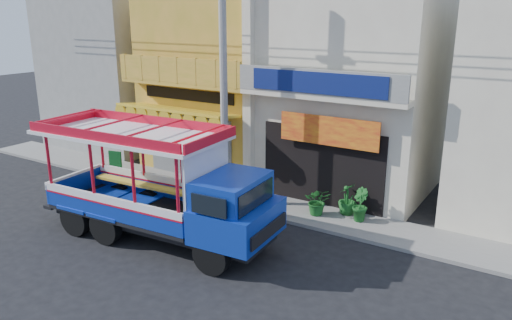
{
  "coord_description": "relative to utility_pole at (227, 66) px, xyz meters",
  "views": [
    {
      "loc": [
        8.99,
        -10.48,
        6.75
      ],
      "look_at": [
        0.8,
        2.5,
        2.19
      ],
      "focal_mm": 35.0,
      "sensor_mm": 36.0,
      "label": 1
    }
  ],
  "objects": [
    {
      "name": "ground",
      "position": [
        0.85,
        -3.3,
        -5.03
      ],
      "size": [
        90.0,
        90.0,
        0.0
      ],
      "primitive_type": "plane",
      "color": "black",
      "rests_on": "ground"
    },
    {
      "name": "sidewalk",
      "position": [
        0.85,
        0.7,
        -4.97
      ],
      "size": [
        30.0,
        2.0,
        0.12
      ],
      "primitive_type": "cube",
      "color": "slate",
      "rests_on": "ground"
    },
    {
      "name": "shophouse_left",
      "position": [
        -3.15,
        4.66,
        -0.92
      ],
      "size": [
        6.0,
        7.5,
        8.24
      ],
      "color": "#B09527",
      "rests_on": "ground"
    },
    {
      "name": "shophouse_right",
      "position": [
        2.85,
        4.66,
        -0.93
      ],
      "size": [
        6.0,
        6.75,
        8.24
      ],
      "color": "beige",
      "rests_on": "ground"
    },
    {
      "name": "party_pilaster",
      "position": [
        -0.15,
        1.55,
        -1.03
      ],
      "size": [
        0.35,
        0.3,
        8.0
      ],
      "primitive_type": "cube",
      "color": "beige",
      "rests_on": "ground"
    },
    {
      "name": "filler_building_left",
      "position": [
        -10.15,
        4.7,
        -1.23
      ],
      "size": [
        6.0,
        6.0,
        7.6
      ],
      "primitive_type": "cube",
      "color": "gray",
      "rests_on": "ground"
    },
    {
      "name": "utility_pole",
      "position": [
        0.0,
        0.0,
        0.0
      ],
      "size": [
        28.0,
        0.26,
        9.0
      ],
      "color": "gray",
      "rests_on": "ground"
    },
    {
      "name": "songthaew_truck",
      "position": [
        0.36,
        -3.4,
        -3.31
      ],
      "size": [
        7.78,
        2.96,
        3.57
      ],
      "color": "black",
      "rests_on": "ground"
    },
    {
      "name": "green_sign",
      "position": [
        -6.21,
        0.34,
        -4.52
      ],
      "size": [
        0.61,
        0.38,
        0.93
      ],
      "color": "black",
      "rests_on": "sidewalk"
    },
    {
      "name": "potted_plant_a",
      "position": [
        3.18,
        0.7,
        -4.43
      ],
      "size": [
        1.12,
        1.07,
        0.97
      ],
      "primitive_type": "imported",
      "rotation": [
        0.0,
        0.0,
        0.47
      ],
      "color": "#18561E",
      "rests_on": "sidewalk"
    },
    {
      "name": "potted_plant_b",
      "position": [
        4.56,
        0.99,
        -4.36
      ],
      "size": [
        0.75,
        0.77,
        1.1
      ],
      "primitive_type": "imported",
      "rotation": [
        0.0,
        0.0,
        2.2
      ],
      "color": "#18561E",
      "rests_on": "sidewalk"
    },
    {
      "name": "potted_plant_c",
      "position": [
        4.02,
        1.28,
        -4.37
      ],
      "size": [
        0.69,
        0.69,
        1.09
      ],
      "primitive_type": "imported",
      "rotation": [
        0.0,
        0.0,
        4.58
      ],
      "color": "#18561E",
      "rests_on": "sidewalk"
    }
  ]
}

